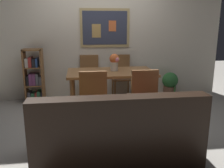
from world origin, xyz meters
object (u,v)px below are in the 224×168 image
Objects in this scene: dining_chair_near_left at (93,96)px; potted_ivy at (170,84)px; bookshelf at (34,79)px; dining_table at (111,77)px; flower_vase at (115,61)px; dining_chair_far_left at (90,74)px; leather_couch at (116,135)px; dining_chair_near_right at (143,94)px; dining_chair_far_right at (121,73)px.

potted_ivy is (1.72, 1.46, -0.24)m from dining_chair_near_left.
dining_table is at bearing -27.12° from bookshelf.
flower_vase is at bearing -24.90° from bookshelf.
dining_chair_far_left is 0.51× the size of leather_couch.
potted_ivy is at bearing 55.99° from dining_chair_near_right.
dining_chair_far_right is (0.32, 0.80, -0.10)m from dining_table.
potted_ivy is (1.35, 0.69, -0.35)m from dining_table.
dining_chair_far_left is 0.66m from dining_chair_far_right.
dining_chair_near_left is 0.85× the size of bookshelf.
bookshelf is (-1.27, 2.33, 0.17)m from leather_couch.
dining_chair_far_right is 0.85× the size of bookshelf.
flower_vase is (1.49, -0.69, 0.43)m from bookshelf.
leather_couch is at bearing -97.58° from flower_vase.
flower_vase reaches higher than dining_chair_far_right.
dining_chair_far_left reaches higher than leather_couch.
leather_couch is (-0.48, -2.40, -0.22)m from dining_chair_far_right.
dining_table is 1.64× the size of dining_chair_near_left.
dining_chair_far_right is 1.68× the size of potted_ivy.
bookshelf is (-1.09, -0.09, -0.06)m from dining_chair_far_left.
leather_couch is 1.76m from flower_vase.
dining_table is at bearing 115.02° from dining_chair_near_right.
dining_chair_near_left is at bearing -117.93° from flower_vase.
flower_vase is (-1.29, -0.65, 0.61)m from potted_ivy.
dining_chair_near_left is at bearing -54.70° from bookshelf.
flower_vase is at bearing 82.42° from leather_couch.
bookshelf reaches higher than dining_chair_near_left.
dining_chair_far_right is 0.88m from flower_vase.
dining_chair_near_left reaches higher than dining_table.
potted_ivy is at bearing -5.98° from dining_chair_far_right.
flower_vase reaches higher than dining_chair_near_right.
bookshelf reaches higher than flower_vase.
dining_chair_far_right is 1.71m from dining_chair_near_left.
dining_chair_near_right is 1.00× the size of dining_chair_far_right.
potted_ivy is 1.82× the size of flower_vase.
leather_couch reaches higher than potted_ivy.
bookshelf is at bearing 152.88° from dining_table.
dining_chair_far_right is 1.75m from bookshelf.
bookshelf is at bearing 118.62° from leather_couch.
flower_vase is at bearing 29.39° from dining_table.
dining_chair_far_left is at bearing 175.51° from potted_ivy.
dining_chair_far_left is 0.85× the size of bookshelf.
leather_couch is 1.68× the size of bookshelf.
potted_ivy is at bearing -4.49° from dining_chair_far_left.
dining_chair_far_left is at bearing 113.57° from dining_chair_near_right.
dining_chair_far_right is 3.06× the size of flower_vase.
potted_ivy is at bearing 27.05° from dining_table.
dining_chair_near_right is 0.73m from dining_chair_near_left.
dining_chair_near_right is 0.85× the size of bookshelf.
dining_chair_near_left is at bearing -113.60° from dining_chair_far_right.
dining_chair_far_right and dining_chair_near_left have the same top height.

